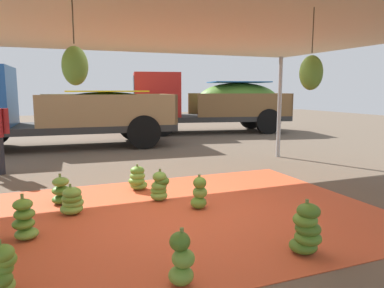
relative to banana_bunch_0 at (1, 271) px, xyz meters
name	(u,v)px	position (x,y,z in m)	size (l,w,h in m)	color
ground_plane	(138,171)	(2.19, 4.36, -0.22)	(40.00, 40.00, 0.00)	brown
tarp_orange	(187,213)	(2.19, 1.36, -0.21)	(5.42, 4.11, 0.01)	#D1512D
tent_canopy	(188,26)	(2.17, 1.26, 2.32)	(8.00, 7.00, 2.62)	#9EA0A5
banana_bunch_0	(1,271)	(0.00, 0.00, 0.00)	(0.33, 0.34, 0.49)	#6B9E38
banana_bunch_1	(160,187)	(2.00, 2.08, 0.01)	(0.37, 0.34, 0.50)	#75A83D
banana_bunch_2	(138,179)	(1.82, 2.80, -0.01)	(0.42, 0.42, 0.46)	#6B9E38
banana_bunch_3	(199,194)	(2.42, 1.48, 0.01)	(0.33, 0.32, 0.51)	#60932D
banana_bunch_4	(61,192)	(0.57, 2.45, -0.02)	(0.42, 0.42, 0.47)	#477523
banana_bunch_5	(24,220)	(0.12, 1.20, 0.02)	(0.34, 0.34, 0.54)	#6B9E38
banana_bunch_7	(306,230)	(2.89, -0.31, 0.05)	(0.41, 0.40, 0.59)	#477523
banana_bunch_8	(72,201)	(0.69, 1.91, -0.03)	(0.41, 0.40, 0.43)	#75A83D
banana_bunch_9	(181,261)	(1.46, -0.41, 0.02)	(0.30, 0.30, 0.52)	#6B9E38
cargo_truck_main	(54,109)	(0.64, 8.44, 0.96)	(6.57, 2.70, 2.40)	#2D2D2D
cargo_truck_far	(208,102)	(6.59, 10.52, 1.05)	(6.53, 3.44, 2.40)	#2D2D2D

